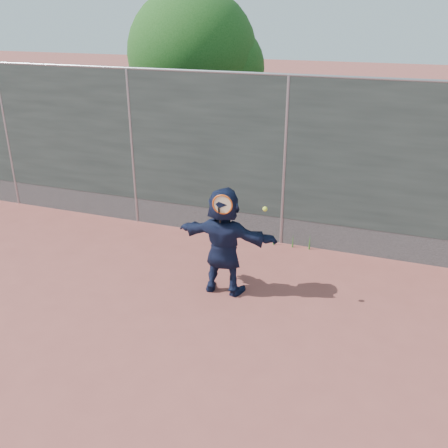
% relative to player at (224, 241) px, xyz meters
% --- Properties ---
extents(ground, '(80.00, 80.00, 0.00)m').
position_rel_player_xyz_m(ground, '(0.40, -1.53, -0.83)').
color(ground, '#9E4C42').
rests_on(ground, ground).
extents(player, '(1.55, 0.51, 1.66)m').
position_rel_player_xyz_m(player, '(0.00, 0.00, 0.00)').
color(player, '#151D3B').
rests_on(player, ground).
extents(fence, '(20.00, 0.06, 3.03)m').
position_rel_player_xyz_m(fence, '(0.40, 1.97, 0.75)').
color(fence, '#38423D').
rests_on(fence, ground).
extents(swing_action, '(0.77, 0.16, 0.51)m').
position_rel_player_xyz_m(swing_action, '(0.11, -0.19, 0.64)').
color(swing_action, '#D65014').
rests_on(swing_action, ground).
extents(tree_left, '(3.15, 3.00, 4.53)m').
position_rel_player_xyz_m(tree_left, '(-2.45, 5.02, 2.11)').
color(tree_left, '#382314').
rests_on(tree_left, ground).
extents(weed_clump, '(0.68, 0.07, 0.30)m').
position_rel_player_xyz_m(weed_clump, '(0.70, 1.86, -0.70)').
color(weed_clump, '#387226').
rests_on(weed_clump, ground).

